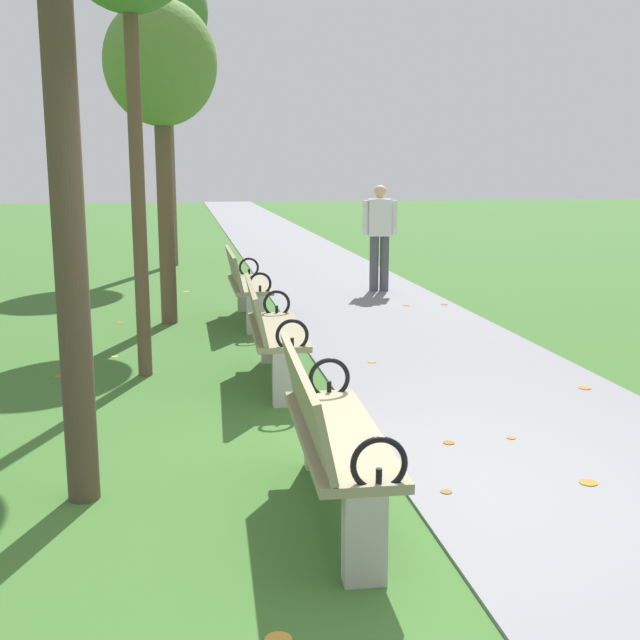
# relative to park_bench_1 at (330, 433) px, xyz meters

# --- Properties ---
(ground_plane) EXTENTS (80.00, 80.00, 0.00)m
(ground_plane) POSITION_rel_park_bench_1_xyz_m (0.50, -0.09, -0.49)
(ground_plane) COLOR #386628
(paved_walkway) EXTENTS (2.50, 44.00, 0.02)m
(paved_walkway) POSITION_rel_park_bench_1_xyz_m (1.75, 17.91, -0.48)
(paved_walkway) COLOR slate
(paved_walkway) RESTS_ON ground
(park_bench_1) EXTENTS (0.52, 1.61, 0.90)m
(park_bench_1) POSITION_rel_park_bench_1_xyz_m (0.00, 0.00, 0.00)
(park_bench_1) COLOR gray
(park_bench_1) RESTS_ON ground
(park_bench_2) EXTENTS (0.53, 1.62, 0.90)m
(park_bench_2) POSITION_rel_park_bench_1_xyz_m (0.00, 2.87, 0.00)
(park_bench_2) COLOR gray
(park_bench_2) RESTS_ON ground
(park_bench_3) EXTENTS (0.47, 1.60, 0.90)m
(park_bench_3) POSITION_rel_park_bench_1_xyz_m (-0.00, 5.77, 0.00)
(park_bench_3) COLOR gray
(park_bench_3) RESTS_ON ground
(tree_3) EXTENTS (1.33, 1.33, 3.85)m
(tree_3) POSITION_rel_park_bench_1_xyz_m (-0.94, 5.87, 2.57)
(tree_3) COLOR brown
(tree_3) RESTS_ON ground
(tree_4) EXTENTS (1.62, 1.62, 5.64)m
(tree_4) POSITION_rel_park_bench_1_xyz_m (-0.94, 11.84, 4.17)
(tree_4) COLOR brown
(tree_4) RESTS_ON ground
(pedestrian_walking) EXTENTS (0.53, 0.26, 1.62)m
(pedestrian_walking) POSITION_rel_park_bench_1_xyz_m (2.24, 7.86, 0.44)
(pedestrian_walking) COLOR #4C4C56
(pedestrian_walking) RESTS_ON paved_walkway
(scattered_leaves) EXTENTS (4.89, 10.06, 0.02)m
(scattered_leaves) POSITION_rel_park_bench_1_xyz_m (0.68, 3.10, -0.47)
(scattered_leaves) COLOR #BC842D
(scattered_leaves) RESTS_ON ground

